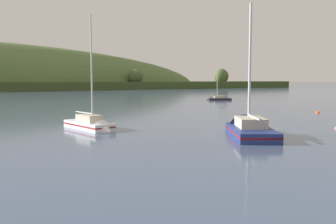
# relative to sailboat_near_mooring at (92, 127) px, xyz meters

# --- Properties ---
(sailboat_near_mooring) EXTENTS (3.65, 8.05, 12.80)m
(sailboat_near_mooring) POSITION_rel_sailboat_near_mooring_xyz_m (0.00, 0.00, 0.00)
(sailboat_near_mooring) COLOR white
(sailboat_near_mooring) RESTS_ON ground
(sailboat_midwater_white) EXTENTS (6.54, 4.72, 9.83)m
(sailboat_midwater_white) POSITION_rel_sailboat_near_mooring_xyz_m (45.39, 36.76, -0.10)
(sailboat_midwater_white) COLOR #232328
(sailboat_midwater_white) RESTS_ON ground
(sailboat_far_left) EXTENTS (7.61, 9.54, 13.61)m
(sailboat_far_left) POSITION_rel_sailboat_near_mooring_xyz_m (11.40, -11.01, 0.08)
(sailboat_far_left) COLOR navy
(sailboat_far_left) RESTS_ON ground
(mooring_buoy_off_fishing_boat) EXTENTS (0.49, 0.49, 0.57)m
(mooring_buoy_off_fishing_boat) POSITION_rel_sailboat_near_mooring_xyz_m (42.56, 22.39, -0.23)
(mooring_buoy_off_fishing_boat) COLOR #EA5B19
(mooring_buoy_off_fishing_boat) RESTS_ON ground
(mooring_buoy_far_upstream) EXTENTS (0.57, 0.57, 0.65)m
(mooring_buoy_far_upstream) POSITION_rel_sailboat_near_mooring_xyz_m (36.96, 0.70, -0.23)
(mooring_buoy_far_upstream) COLOR #EA5B19
(mooring_buoy_far_upstream) RESTS_ON ground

